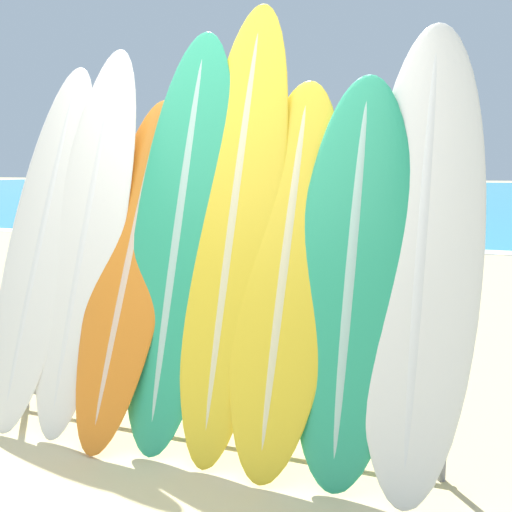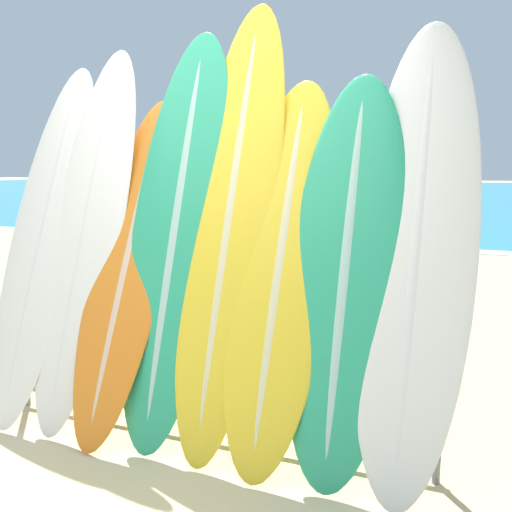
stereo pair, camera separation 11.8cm
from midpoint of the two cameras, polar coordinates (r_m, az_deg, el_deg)
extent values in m
plane|color=tan|center=(3.12, -14.26, -21.23)|extent=(160.00, 160.00, 0.00)
cube|color=teal|center=(41.44, 20.31, 5.70)|extent=(120.00, 60.00, 0.00)
cube|color=white|center=(11.90, 14.27, 0.72)|extent=(120.00, 0.60, 0.01)
cylinder|color=slate|center=(4.14, -20.49, -7.16)|extent=(0.04, 0.04, 0.92)
cylinder|color=slate|center=(3.09, 18.16, -12.30)|extent=(0.04, 0.04, 0.92)
cylinder|color=slate|center=(3.30, -4.30, -2.63)|extent=(2.61, 0.04, 0.04)
cylinder|color=slate|center=(3.54, -4.16, -15.15)|extent=(2.61, 0.04, 0.04)
ellipsoid|color=silver|center=(3.94, -18.67, 1.66)|extent=(0.52, 0.93, 2.20)
ellipsoid|color=silver|center=(3.94, -18.67, 1.66)|extent=(0.09, 0.90, 2.12)
ellipsoid|color=silver|center=(3.75, -14.97, 2.19)|extent=(0.51, 0.89, 2.29)
ellipsoid|color=silver|center=(3.75, -14.97, 2.19)|extent=(0.09, 0.86, 2.20)
ellipsoid|color=orange|center=(3.53, -11.14, -0.75)|extent=(0.50, 0.93, 1.96)
ellipsoid|color=beige|center=(3.53, -11.14, -0.75)|extent=(0.09, 0.91, 1.89)
ellipsoid|color=#289E70|center=(3.40, -6.60, 2.27)|extent=(0.58, 0.84, 2.34)
ellipsoid|color=#9AC3B3|center=(3.40, -6.60, 2.27)|extent=(0.11, 0.82, 2.25)
ellipsoid|color=yellow|center=(3.27, -1.38, 3.42)|extent=(0.53, 0.96, 2.50)
ellipsoid|color=beige|center=(3.27, -1.38, 3.42)|extent=(0.10, 0.93, 2.40)
ellipsoid|color=yellow|center=(3.11, 3.49, -1.19)|extent=(0.56, 0.88, 2.03)
ellipsoid|color=beige|center=(3.11, 3.49, -1.19)|extent=(0.10, 0.86, 1.95)
ellipsoid|color=#289E70|center=(3.01, 9.68, -1.59)|extent=(0.59, 0.76, 2.03)
ellipsoid|color=#9AC3B3|center=(3.01, 9.68, -1.59)|extent=(0.11, 0.74, 1.96)
ellipsoid|color=silver|center=(2.99, 16.12, 0.73)|extent=(0.57, 0.93, 2.30)
ellipsoid|color=silver|center=(2.99, 16.12, 0.73)|extent=(0.10, 0.90, 2.21)
cylinder|color=beige|center=(7.30, -0.80, -0.77)|extent=(0.10, 0.10, 0.75)
cylinder|color=beige|center=(7.29, 0.48, -0.78)|extent=(0.10, 0.10, 0.75)
cube|color=#478466|center=(7.26, -0.16, 1.27)|extent=(0.24, 0.19, 0.22)
cube|color=#DB3842|center=(7.22, -0.16, 4.46)|extent=(0.26, 0.21, 0.59)
sphere|color=beige|center=(7.20, -0.16, 7.88)|extent=(0.21, 0.21, 0.21)
cylinder|color=#A87A5B|center=(7.98, -8.22, -0.19)|extent=(0.10, 0.10, 0.72)
cylinder|color=#A87A5B|center=(7.87, -8.98, -0.32)|extent=(0.10, 0.10, 0.72)
cube|color=#282D38|center=(7.89, -8.64, 1.54)|extent=(0.16, 0.22, 0.21)
cube|color=#DB3842|center=(7.86, -8.70, 4.35)|extent=(0.18, 0.24, 0.56)
sphere|color=#A87A5B|center=(7.84, -8.76, 7.35)|extent=(0.20, 0.20, 0.20)
camera|label=1|loc=(0.06, -89.16, 0.12)|focal=42.00mm
camera|label=2|loc=(0.06, 90.84, -0.12)|focal=42.00mm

